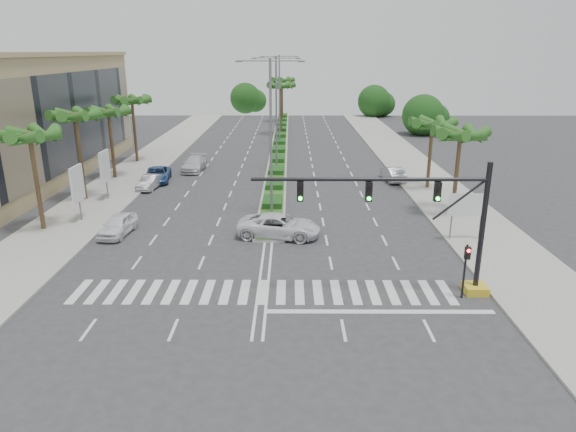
# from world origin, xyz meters

# --- Properties ---
(ground) EXTENTS (160.00, 160.00, 0.00)m
(ground) POSITION_xyz_m (0.00, 0.00, 0.00)
(ground) COLOR #333335
(ground) RESTS_ON ground
(footpath_right) EXTENTS (6.00, 120.00, 0.15)m
(footpath_right) POSITION_xyz_m (15.20, 20.00, 0.07)
(footpath_right) COLOR gray
(footpath_right) RESTS_ON ground
(footpath_left) EXTENTS (6.00, 120.00, 0.15)m
(footpath_left) POSITION_xyz_m (-15.20, 20.00, 0.07)
(footpath_left) COLOR gray
(footpath_left) RESTS_ON ground
(median) EXTENTS (2.20, 75.00, 0.20)m
(median) POSITION_xyz_m (0.00, 45.00, 0.10)
(median) COLOR gray
(median) RESTS_ON ground
(median_grass) EXTENTS (1.80, 75.00, 0.04)m
(median_grass) POSITION_xyz_m (0.00, 45.00, 0.22)
(median_grass) COLOR #2F5F20
(median_grass) RESTS_ON median
(building) EXTENTS (12.00, 36.00, 12.00)m
(building) POSITION_xyz_m (-26.00, 26.00, 6.00)
(building) COLOR tan
(building) RESTS_ON ground
(signal_gantry) EXTENTS (12.60, 1.20, 7.20)m
(signal_gantry) POSITION_xyz_m (9.27, -0.00, 3.46)
(signal_gantry) COLOR gold
(signal_gantry) RESTS_ON ground
(pedestrian_signal) EXTENTS (0.28, 0.36, 3.00)m
(pedestrian_signal) POSITION_xyz_m (10.60, -0.68, 2.04)
(pedestrian_signal) COLOR black
(pedestrian_signal) RESTS_ON ground
(direction_sign) EXTENTS (2.70, 0.11, 3.40)m
(direction_sign) POSITION_xyz_m (13.50, 7.99, 2.45)
(direction_sign) COLOR slate
(direction_sign) RESTS_ON ground
(billboard_near) EXTENTS (0.18, 2.10, 4.35)m
(billboard_near) POSITION_xyz_m (-14.50, 12.00, 2.96)
(billboard_near) COLOR slate
(billboard_near) RESTS_ON ground
(billboard_far) EXTENTS (0.18, 2.10, 4.35)m
(billboard_far) POSITION_xyz_m (-14.50, 18.00, 2.96)
(billboard_far) COLOR slate
(billboard_far) RESTS_ON ground
(palm_left_near) EXTENTS (4.57, 4.68, 7.55)m
(palm_left_near) POSITION_xyz_m (-16.50, 10.00, 6.69)
(palm_left_near) COLOR brown
(palm_left_near) RESTS_ON ground
(palm_left_mid) EXTENTS (4.57, 4.68, 7.95)m
(palm_left_mid) POSITION_xyz_m (-16.50, 18.00, 7.08)
(palm_left_mid) COLOR brown
(palm_left_mid) RESTS_ON ground
(palm_left_far) EXTENTS (4.57, 4.68, 7.35)m
(palm_left_far) POSITION_xyz_m (-16.50, 26.00, 6.50)
(palm_left_far) COLOR brown
(palm_left_far) RESTS_ON ground
(palm_left_end) EXTENTS (4.57, 4.68, 7.75)m
(palm_left_end) POSITION_xyz_m (-16.50, 34.00, 6.88)
(palm_left_end) COLOR brown
(palm_left_end) RESTS_ON ground
(palm_right_near) EXTENTS (4.57, 4.68, 7.05)m
(palm_right_near) POSITION_xyz_m (14.50, 14.00, 6.20)
(palm_right_near) COLOR brown
(palm_right_near) RESTS_ON ground
(palm_right_far) EXTENTS (4.57, 4.68, 6.75)m
(palm_right_far) POSITION_xyz_m (14.50, 22.00, 5.91)
(palm_right_far) COLOR brown
(palm_right_far) RESTS_ON ground
(palm_median_a) EXTENTS (4.57, 4.68, 8.05)m
(palm_median_a) POSITION_xyz_m (0.00, 55.00, 7.17)
(palm_median_a) COLOR brown
(palm_median_a) RESTS_ON ground
(palm_median_b) EXTENTS (4.57, 4.68, 8.05)m
(palm_median_b) POSITION_xyz_m (0.00, 70.00, 7.17)
(palm_median_b) COLOR brown
(palm_median_b) RESTS_ON ground
(streetlight_near) EXTENTS (5.10, 0.25, 12.00)m
(streetlight_near) POSITION_xyz_m (0.00, 14.00, 6.81)
(streetlight_near) COLOR slate
(streetlight_near) RESTS_ON ground
(streetlight_mid) EXTENTS (5.10, 0.25, 12.00)m
(streetlight_mid) POSITION_xyz_m (0.00, 30.00, 6.81)
(streetlight_mid) COLOR slate
(streetlight_mid) RESTS_ON ground
(streetlight_far) EXTENTS (5.10, 0.25, 12.00)m
(streetlight_far) POSITION_xyz_m (0.00, 46.00, 6.81)
(streetlight_far) COLOR slate
(streetlight_far) RESTS_ON ground
(car_parked_a) EXTENTS (2.10, 4.37, 1.44)m
(car_parked_a) POSITION_xyz_m (-10.76, 9.12, 0.72)
(car_parked_a) COLOR white
(car_parked_a) RESTS_ON ground
(car_parked_b) EXTENTS (1.90, 4.07, 1.29)m
(car_parked_b) POSITION_xyz_m (-11.80, 21.87, 0.65)
(car_parked_b) COLOR silver
(car_parked_b) RESTS_ON ground
(car_parked_c) EXTENTS (2.97, 5.36, 1.42)m
(car_parked_c) POSITION_xyz_m (-11.80, 24.73, 0.71)
(car_parked_c) COLOR #2C4E88
(car_parked_c) RESTS_ON ground
(car_parked_d) EXTENTS (2.33, 5.28, 1.51)m
(car_parked_d) POSITION_xyz_m (-8.98, 29.63, 0.75)
(car_parked_d) COLOR silver
(car_parked_d) RESTS_ON ground
(car_crossing) EXTENTS (6.11, 3.48, 1.61)m
(car_crossing) POSITION_xyz_m (0.71, 8.71, 0.80)
(car_crossing) COLOR white
(car_crossing) RESTS_ON ground
(car_right) EXTENTS (2.00, 4.55, 1.46)m
(car_right) POSITION_xyz_m (11.80, 25.10, 0.73)
(car_right) COLOR #B9B9BE
(car_right) RESTS_ON ground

